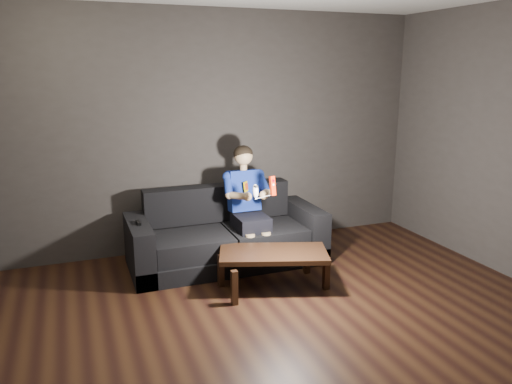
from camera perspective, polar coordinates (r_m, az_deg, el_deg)
name	(u,v)px	position (r m, az deg, el deg)	size (l,w,h in m)	color
floor	(311,350)	(3.94, 6.26, -17.55)	(5.00, 5.00, 0.00)	black
back_wall	(214,132)	(5.74, -4.80, 6.87)	(5.00, 0.04, 2.70)	#37322F
sofa	(226,239)	(5.41, -3.46, -5.42)	(2.05, 0.89, 0.79)	black
child	(247,197)	(5.31, -0.99, -0.59)	(0.49, 0.61, 1.22)	black
wii_remote_red	(273,186)	(4.87, 1.91, 0.72)	(0.05, 0.08, 0.19)	red
nunchuk_white	(256,191)	(4.82, -0.06, 0.09)	(0.07, 0.09, 0.15)	silver
wii_remote_black	(138,223)	(5.06, -13.29, -3.43)	(0.04, 0.14, 0.03)	black
coffee_table	(273,256)	(4.77, 2.00, -7.36)	(1.12, 0.80, 0.37)	black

